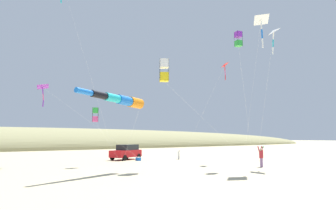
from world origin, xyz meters
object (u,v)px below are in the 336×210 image
Objects in this scene: person_child_grey_jacket at (179,154)px; kite_box_orange_high_right at (238,39)px; cooler_box at (138,159)px; parked_car at (126,152)px; person_child_green_jacket at (261,153)px; kite_windsock_rainbow_low_near at (121,100)px; kite_delta_striped_overhead at (273,32)px; person_adult_flyer at (261,156)px; kite_box_long_streamer_right at (95,115)px; kite_delta_black_fish_shape at (224,65)px; kite_box_white_trailing at (164,70)px; kite_delta_checkered_midright at (43,87)px; kite_delta_small_distant at (261,20)px.

kite_box_orange_high_right is (10.86, -1.68, 11.62)m from person_child_grey_jacket.
parked_car is at bearing -176.32° from cooler_box.
kite_box_orange_high_right reaches higher than person_child_grey_jacket.
kite_windsock_rainbow_low_near is at bearing -88.02° from person_child_green_jacket.
cooler_box is at bearing 139.91° from kite_windsock_rainbow_low_near.
kite_delta_striped_overhead reaches higher than person_child_green_jacket.
kite_delta_striped_overhead reaches higher than kite_windsock_rainbow_low_near.
kite_box_long_streamer_right reaches higher than person_adult_flyer.
kite_windsock_rainbow_low_near is at bearing -105.13° from kite_delta_striped_overhead.
cooler_box is 0.05× the size of kite_delta_black_fish_shape.
kite_box_long_streamer_right is 0.40× the size of kite_delta_striped_overhead.
kite_box_orange_high_right is (-1.45, -1.04, 11.25)m from person_adult_flyer.
person_adult_flyer is 0.14× the size of kite_windsock_rainbow_low_near.
cooler_box is 14.81m from kite_delta_black_fish_shape.
kite_box_white_trailing is at bearing -112.12° from kite_delta_striped_overhead.
person_child_green_jacket is 0.30× the size of kite_box_long_streamer_right.
kite_box_orange_high_right reaches higher than person_child_green_jacket.
kite_delta_checkered_midright is (-0.77, -11.02, 7.52)m from cooler_box.
kite_delta_small_distant is at bearing -44.96° from person_adult_flyer.
kite_box_white_trailing is at bearing 28.18° from kite_box_long_streamer_right.
cooler_box is at bearing 86.01° from kite_delta_checkered_midright.
kite_windsock_rainbow_low_near is 0.99× the size of kite_delta_striped_overhead.
person_adult_flyer is 16.18m from kite_box_long_streamer_right.
kite_windsock_rainbow_low_near is at bearing -114.79° from kite_delta_small_distant.
person_adult_flyer is at bearing 72.20° from kite_windsock_rainbow_low_near.
kite_box_orange_high_right is (3.27, -8.07, 11.37)m from person_child_green_jacket.
kite_windsock_rainbow_low_near reaches higher than person_child_green_jacket.
kite_delta_black_fish_shape is 15.61m from kite_box_long_streamer_right.
kite_box_white_trailing is (0.44, -15.10, 7.76)m from person_child_green_jacket.
parked_car reaches higher than cooler_box.
kite_delta_black_fish_shape is at bearing 97.20° from kite_windsock_rainbow_low_near.
person_child_green_jacket is at bearing 123.90° from person_adult_flyer.
kite_delta_checkered_midright is at bearing -128.96° from kite_delta_striped_overhead.
kite_box_orange_high_right is (14.78, 3.52, 11.33)m from parked_car.
parked_car is at bearing -127.05° from person_child_grey_jacket.
cooler_box is 0.05× the size of kite_box_orange_high_right.
person_adult_flyer reaches higher than person_child_green_jacket.
kite_delta_striped_overhead is (4.36, 10.74, 4.72)m from kite_box_white_trailing.
kite_box_white_trailing is 1.17× the size of kite_delta_striped_overhead.
kite_box_orange_high_right is 4.16m from kite_delta_striped_overhead.
kite_delta_checkered_midright reaches higher than person_adult_flyer.
kite_delta_striped_overhead reaches higher than kite_delta_small_distant.
kite_windsock_rainbow_low_near is at bearing -82.80° from kite_delta_black_fish_shape.
kite_delta_striped_overhead reaches higher than kite_box_orange_high_right.
kite_windsock_rainbow_low_near is 17.61m from kite_delta_striped_overhead.
kite_windsock_rainbow_low_near is (6.65, -1.09, 0.75)m from kite_box_long_streamer_right.
person_child_green_jacket is 16.98m from kite_box_white_trailing.
kite_delta_black_fish_shape is 0.70× the size of kite_box_white_trailing.
person_child_grey_jacket is 0.10× the size of kite_delta_checkered_midright.
kite_delta_small_distant is 2.87m from kite_box_orange_high_right.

